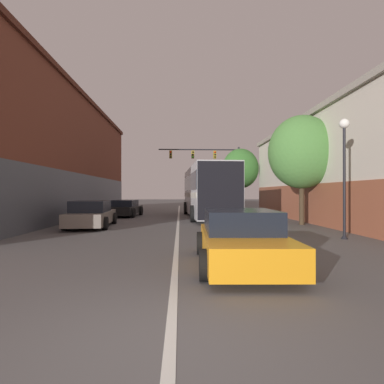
{
  "coord_description": "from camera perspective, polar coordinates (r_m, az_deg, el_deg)",
  "views": [
    {
      "loc": [
        0.11,
        -3.46,
        1.72
      ],
      "look_at": [
        0.87,
        15.55,
        1.79
      ],
      "focal_mm": 28.0,
      "sensor_mm": 36.0,
      "label": 1
    }
  ],
  "objects": [
    {
      "name": "parked_car_left_mid",
      "position": [
        22.7,
        -12.54,
        -3.05
      ],
      "size": [
        2.21,
        4.16,
        1.22
      ],
      "rotation": [
        0.0,
        0.0,
        1.49
      ],
      "color": "black",
      "rests_on": "ground_plane"
    },
    {
      "name": "street_tree_far",
      "position": [
        28.57,
        9.21,
        4.42
      ],
      "size": [
        3.4,
        3.06,
        5.9
      ],
      "color": "#4C3823",
      "rests_on": "ground_plane"
    },
    {
      "name": "traffic_signal_gantry",
      "position": [
        31.19,
        3.83,
        5.59
      ],
      "size": [
        8.4,
        0.36,
        6.53
      ],
      "color": "black",
      "rests_on": "ground_plane"
    },
    {
      "name": "lane_center_line",
      "position": [
        19.24,
        -2.62,
        -5.33
      ],
      "size": [
        0.14,
        43.41,
        0.01
      ],
      "color": "silver",
      "rests_on": "ground_plane"
    },
    {
      "name": "ground_plane",
      "position": [
        3.87,
        -4.15,
        -26.58
      ],
      "size": [
        160.0,
        160.0,
        0.0
      ],
      "primitive_type": "plane",
      "color": "#565454"
    },
    {
      "name": "bus",
      "position": [
        21.13,
        2.92,
        0.42
      ],
      "size": [
        3.24,
        10.82,
        3.48
      ],
      "rotation": [
        0.0,
        0.0,
        1.61
      ],
      "color": "#B7B7BC",
      "rests_on": "ground_plane"
    },
    {
      "name": "parked_car_left_near",
      "position": [
        16.06,
        -18.6,
        -4.07
      ],
      "size": [
        2.29,
        4.68,
        1.34
      ],
      "rotation": [
        0.0,
        0.0,
        1.64
      ],
      "color": "slate",
      "rests_on": "ground_plane"
    },
    {
      "name": "building_left_brick",
      "position": [
        24.07,
        -28.07,
        6.24
      ],
      "size": [
        7.98,
        25.0,
        8.59
      ],
      "color": "brown",
      "rests_on": "ground_plane"
    },
    {
      "name": "hatchback_foreground",
      "position": [
        7.37,
        9.36,
        -8.74
      ],
      "size": [
        2.21,
        4.2,
        1.3
      ],
      "rotation": [
        0.0,
        0.0,
        1.53
      ],
      "color": "orange",
      "rests_on": "ground_plane"
    },
    {
      "name": "street_lamp",
      "position": [
        12.62,
        27.02,
        5.01
      ],
      "size": [
        0.36,
        0.36,
        4.51
      ],
      "color": "black",
      "rests_on": "ground_plane"
    },
    {
      "name": "street_tree_near",
      "position": [
        17.5,
        20.17,
        7.13
      ],
      "size": [
        3.62,
        3.26,
        5.95
      ],
      "color": "#3D2D1E",
      "rests_on": "ground_plane"
    }
  ]
}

